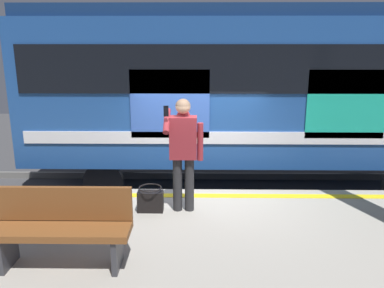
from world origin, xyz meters
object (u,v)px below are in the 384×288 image
train_carriage (249,84)px  bench (62,225)px  passenger (183,146)px  handbag (150,200)px

train_carriage → bench: size_ratio=6.10×
train_carriage → passenger: (1.35, 3.17, -0.60)m
train_carriage → passenger: bearing=67.0°
handbag → bench: size_ratio=0.25×
passenger → handbag: 0.97m
handbag → passenger: bearing=-172.8°
train_carriage → bench: 5.53m
handbag → bench: bearing=61.1°
handbag → bench: (0.82, 1.48, 0.31)m
passenger → handbag: (0.50, 0.06, -0.83)m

